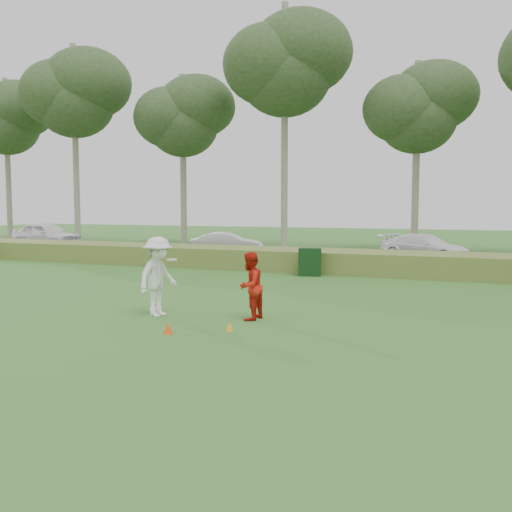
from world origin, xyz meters
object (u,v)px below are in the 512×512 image
at_px(player_white, 158,277).
at_px(car_mid, 227,244).
at_px(car_left, 47,235).
at_px(car_right, 425,248).
at_px(utility_cabinet, 310,262).
at_px(player_red, 250,286).
at_px(cone_orange, 168,328).
at_px(cone_yellow, 229,326).

xyz_separation_m(player_white, car_mid, (-5.68, 15.85, -0.30)).
relative_size(car_left, car_right, 1.07).
xyz_separation_m(utility_cabinet, car_right, (3.63, 7.66, 0.17)).
height_order(car_left, car_mid, car_left).
xyz_separation_m(player_white, player_red, (2.34, 0.44, -0.17)).
distance_m(utility_cabinet, car_left, 21.70).
relative_size(cone_orange, utility_cabinet, 0.21).
bearing_deg(utility_cabinet, cone_orange, -103.97).
bearing_deg(cone_yellow, utility_cabinet, 97.57).
relative_size(player_red, car_right, 0.36).
height_order(player_white, car_mid, player_white).
height_order(cone_orange, utility_cabinet, utility_cabinet).
bearing_deg(car_right, player_white, -172.29).
xyz_separation_m(player_red, cone_orange, (-1.06, -2.10, -0.72)).
relative_size(player_red, car_mid, 0.42).
bearing_deg(utility_cabinet, player_white, -111.47).
relative_size(cone_yellow, car_right, 0.04).
bearing_deg(cone_orange, utility_cabinet, 91.28).
bearing_deg(car_left, cone_yellow, -125.41).
height_order(player_red, car_right, player_red).
relative_size(car_mid, car_right, 0.86).
distance_m(cone_orange, car_left, 27.79).
xyz_separation_m(player_red, cone_yellow, (0.08, -1.34, -0.73)).
relative_size(player_white, player_red, 1.21).
bearing_deg(car_left, car_mid, -90.62).
xyz_separation_m(cone_yellow, utility_cabinet, (-1.39, 10.43, 0.46)).
xyz_separation_m(utility_cabinet, car_left, (-20.40, 7.40, 0.34)).
bearing_deg(player_red, cone_orange, -20.85).
height_order(utility_cabinet, car_right, car_right).
bearing_deg(player_red, car_right, 177.99).
xyz_separation_m(cone_orange, car_left, (-20.65, 18.59, 0.78)).
bearing_deg(car_left, player_red, -123.34).
bearing_deg(player_white, cone_orange, -134.06).
bearing_deg(cone_orange, car_right, 79.84).
height_order(player_white, cone_yellow, player_white).
height_order(cone_yellow, car_mid, car_mid).
distance_m(player_white, car_right, 17.82).
relative_size(player_white, car_left, 0.41).
bearing_deg(car_left, car_right, -85.48).
relative_size(cone_orange, car_right, 0.05).
bearing_deg(cone_orange, player_red, 63.27).
xyz_separation_m(car_mid, car_right, (10.34, 1.34, 0.02)).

